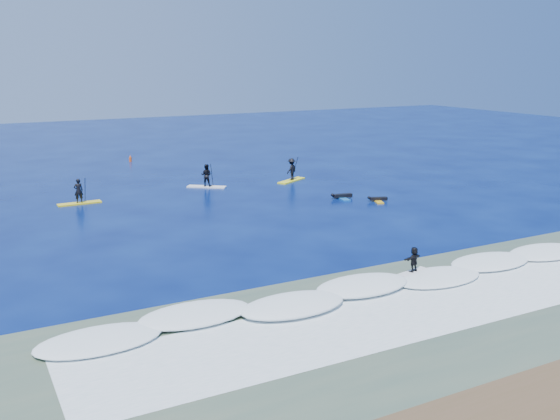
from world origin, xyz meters
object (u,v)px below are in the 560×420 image
sup_paddler_right (292,171)px  prone_paddler_far (341,196)px  wave_surfer (414,261)px  sup_paddler_left (79,195)px  sup_paddler_center (206,177)px  marker_buoy (130,159)px  prone_paddler_near (377,200)px

sup_paddler_right → prone_paddler_far: 7.93m
sup_paddler_right → wave_surfer: (-6.58, -24.23, -0.13)m
sup_paddler_left → wave_surfer: size_ratio=1.62×
sup_paddler_right → wave_surfer: sup_paddler_right is taller
prone_paddler_far → wave_surfer: bearing=167.5°
prone_paddler_far → sup_paddler_center: bearing=50.1°
marker_buoy → sup_paddler_center: bearing=-82.5°
sup_paddler_left → marker_buoy: size_ratio=4.61×
prone_paddler_far → marker_buoy: 26.74m
prone_paddler_near → marker_buoy: (-11.52, 27.02, 0.16)m
sup_paddler_center → sup_paddler_right: sup_paddler_right is taller
sup_paddler_center → prone_paddler_far: sup_paddler_center is taller
prone_paddler_near → marker_buoy: size_ratio=2.90×
sup_paddler_left → sup_paddler_center: (10.51, 1.31, 0.16)m
prone_paddler_far → wave_surfer: 17.62m
sup_paddler_left → sup_paddler_right: 18.08m
prone_paddler_near → marker_buoy: bearing=43.9°
sup_paddler_left → marker_buoy: (8.39, 17.44, -0.39)m
sup_paddler_center → sup_paddler_right: bearing=30.1°
prone_paddler_near → marker_buoy: marker_buoy is taller
sup_paddler_left → prone_paddler_near: (19.91, -9.57, -0.55)m
sup_paddler_right → prone_paddler_far: (-0.00, -7.90, -0.75)m
prone_paddler_near → wave_surfer: bearing=170.2°
wave_surfer → sup_paddler_center: bearing=79.2°
prone_paddler_far → wave_surfer: size_ratio=1.16×
prone_paddler_far → marker_buoy: bearing=30.7°
prone_paddler_near → wave_surfer: wave_surfer is taller
sup_paddler_left → sup_paddler_center: 10.59m
prone_paddler_far → marker_buoy: marker_buoy is taller
sup_paddler_center → marker_buoy: size_ratio=4.52×
prone_paddler_far → marker_buoy: (-9.68, 24.93, 0.14)m
sup_paddler_right → sup_paddler_left: bearing=152.2°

